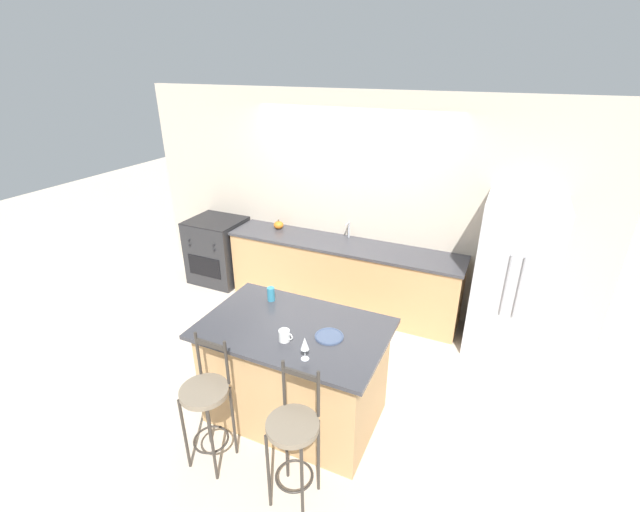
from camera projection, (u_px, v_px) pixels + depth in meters
The scene contains 14 objects.
ground_plane at pixel (331, 317), 5.47m from camera, with size 18.00×18.00×0.00m, color beige.
wall_back at pixel (352, 202), 5.45m from camera, with size 6.00×0.07×2.70m.
back_counter at pixel (342, 274), 5.58m from camera, with size 3.05×0.64×0.90m.
sink_faucet at pixel (348, 228), 5.49m from camera, with size 0.02×0.13×0.22m.
kitchen_island at pixel (295, 372), 3.79m from camera, with size 1.58×1.00×0.96m.
refrigerator at pixel (512, 278), 4.59m from camera, with size 0.76×0.75×1.74m.
oven_range at pixel (218, 250), 6.25m from camera, with size 0.74×0.70×0.94m.
bar_stool_near at pixel (207, 402), 3.29m from camera, with size 0.37×0.37×1.13m.
bar_stool_far at pixel (294, 437), 2.99m from camera, with size 0.37×0.37×1.13m.
dinner_plate at pixel (329, 336), 3.46m from camera, with size 0.24×0.24×0.02m.
wine_glass at pixel (305, 344), 3.15m from camera, with size 0.07×0.07×0.19m.
coffee_mug at pixel (285, 336), 3.40m from camera, with size 0.12×0.09×0.10m.
tumbler_cup at pixel (271, 294), 3.96m from camera, with size 0.07×0.07×0.13m.
pumpkin_decoration at pixel (279, 225), 5.82m from camera, with size 0.13×0.13×0.13m.
Camera 1 is at (1.81, -4.28, 3.01)m, focal length 24.00 mm.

